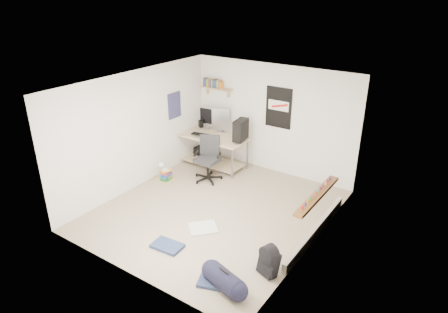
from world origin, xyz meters
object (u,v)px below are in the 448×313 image
Objects in this scene: desk at (211,151)px; office_chair at (208,160)px; book_stack at (165,174)px; backpack at (269,263)px; duffel_bag at (224,281)px.

desk is 0.79m from office_chair.
book_stack is (-0.38, -1.22, -0.21)m from desk.
backpack is (3.05, -2.70, -0.16)m from desk.
backpack is 0.66× the size of duffel_bag.
book_stack is at bearing 160.86° from duffel_bag.
office_chair is 2.30× the size of book_stack.
office_chair is 2.54× the size of backpack.
duffel_bag is (2.67, -3.35, -0.22)m from desk.
desk reaches higher than duffel_bag.
office_chair is (0.41, -0.67, 0.12)m from desk.
book_stack is (-3.05, 2.13, 0.01)m from duffel_bag.
book_stack is at bearing -166.22° from office_chair.
office_chair reaches higher than desk.
desk is at bearing 99.85° from office_chair.
office_chair is at bearing 162.13° from backpack.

